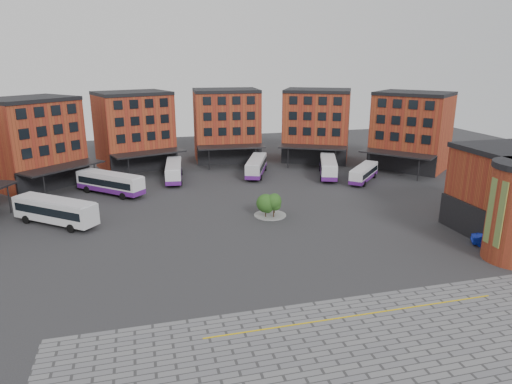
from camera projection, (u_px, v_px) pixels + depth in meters
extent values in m
plane|color=#28282B|center=(283.00, 252.00, 50.63)|extent=(160.00, 160.00, 0.00)
cube|color=slate|center=(412.00, 378.00, 30.70)|extent=(50.00, 22.00, 0.02)
cube|color=gold|center=(357.00, 315.00, 38.12)|extent=(26.00, 0.15, 0.02)
cylinder|color=black|center=(9.00, 199.00, 62.77)|extent=(0.20, 0.20, 4.00)
cube|color=#923D1F|center=(34.00, 144.00, 75.30)|extent=(16.35, 16.13, 14.00)
cube|color=black|center=(55.00, 177.00, 74.15)|extent=(10.00, 9.07, 4.00)
cube|color=black|center=(28.00, 99.00, 73.23)|extent=(16.55, 16.35, 0.60)
cube|color=black|center=(50.00, 133.00, 72.01)|extent=(8.60, 7.77, 8.00)
cube|color=black|center=(63.00, 167.00, 72.35)|extent=(12.61, 11.97, 0.25)
cylinder|color=black|center=(45.00, 188.00, 68.32)|extent=(0.20, 0.20, 4.00)
cylinder|color=black|center=(95.00, 175.00, 75.61)|extent=(0.20, 0.20, 4.00)
cube|color=#923D1F|center=(134.00, 132.00, 88.03)|extent=(15.55, 13.69, 14.00)
cube|color=black|center=(145.00, 161.00, 85.58)|extent=(12.45, 4.71, 4.00)
cube|color=black|center=(131.00, 93.00, 85.96)|extent=(15.65, 13.97, 0.60)
cube|color=black|center=(143.00, 123.00, 83.38)|extent=(10.87, 3.87, 8.00)
cube|color=black|center=(149.00, 153.00, 83.13)|extent=(13.72, 8.39, 0.25)
cylinder|color=black|center=(129.00, 169.00, 79.85)|extent=(0.20, 0.20, 4.00)
cylinder|color=black|center=(177.00, 162.00, 84.68)|extent=(0.20, 0.20, 4.00)
cube|color=#923D1F|center=(226.00, 126.00, 94.80)|extent=(13.67, 10.88, 14.00)
cube|color=black|center=(230.00, 154.00, 91.65)|extent=(13.00, 1.41, 4.00)
cube|color=black|center=(226.00, 90.00, 92.73)|extent=(13.69, 11.18, 0.60)
cube|color=black|center=(229.00, 119.00, 89.42)|extent=(11.42, 0.95, 8.00)
cube|color=black|center=(231.00, 147.00, 88.87)|extent=(13.28, 5.30, 0.25)
cylinder|color=black|center=(209.00, 160.00, 86.93)|extent=(0.20, 0.20, 4.00)
cylinder|color=black|center=(256.00, 158.00, 88.54)|extent=(0.20, 0.20, 4.00)
cube|color=#923D1F|center=(317.00, 126.00, 94.53)|extent=(16.12, 14.81, 14.00)
cube|color=black|center=(313.00, 155.00, 91.40)|extent=(11.81, 6.35, 4.00)
cube|color=black|center=(318.00, 91.00, 92.46)|extent=(16.26, 15.08, 0.60)
cube|color=black|center=(315.00, 119.00, 89.18)|extent=(10.26, 5.33, 8.00)
cube|color=black|center=(313.00, 147.00, 88.64)|extent=(13.58, 9.82, 0.25)
cylinder|color=black|center=(288.00, 158.00, 88.45)|extent=(0.20, 0.20, 4.00)
cylinder|color=black|center=(335.00, 160.00, 86.58)|extent=(0.20, 0.20, 4.00)
cube|color=#923D1F|center=(411.00, 132.00, 87.26)|extent=(16.02, 16.39, 14.00)
cube|color=black|center=(400.00, 162.00, 84.88)|extent=(8.74, 10.28, 4.00)
cube|color=black|center=(415.00, 93.00, 85.19)|extent=(16.25, 16.58, 0.60)
cube|color=black|center=(403.00, 124.00, 82.69)|extent=(7.47, 8.86, 8.00)
cube|color=black|center=(397.00, 154.00, 82.48)|extent=(11.73, 12.79, 0.25)
cylinder|color=black|center=(368.00, 163.00, 84.16)|extent=(0.20, 0.20, 4.00)
cylinder|color=black|center=(418.00, 170.00, 79.11)|extent=(0.20, 0.20, 4.00)
cube|color=black|center=(473.00, 223.00, 53.76)|extent=(0.40, 12.00, 4.00)
cube|color=orange|center=(496.00, 213.00, 46.52)|extent=(0.12, 2.20, 7.00)
cylinder|color=gray|center=(270.00, 215.00, 62.24)|extent=(4.40, 4.40, 0.12)
cylinder|color=#332114|center=(266.00, 212.00, 61.30)|extent=(0.14, 0.14, 1.44)
sphere|color=#1F4E1A|center=(266.00, 203.00, 60.93)|extent=(2.51, 2.51, 2.51)
sphere|color=#1F4E1A|center=(267.00, 207.00, 60.96)|extent=(1.75, 1.75, 1.75)
cylinder|color=#332114|center=(274.00, 209.00, 62.80)|extent=(0.14, 0.14, 1.41)
sphere|color=#1F4E1A|center=(275.00, 200.00, 62.44)|extent=(1.86, 1.86, 1.86)
sphere|color=#1F4E1A|center=(276.00, 203.00, 62.47)|extent=(1.30, 1.30, 1.30)
cylinder|color=#332114|center=(274.00, 212.00, 61.14)|extent=(0.14, 0.14, 1.65)
sphere|color=#1F4E1A|center=(274.00, 202.00, 60.72)|extent=(2.08, 2.08, 2.08)
sphere|color=#1F4E1A|center=(275.00, 205.00, 60.77)|extent=(1.46, 1.46, 1.46)
cube|color=silver|center=(55.00, 210.00, 58.34)|extent=(11.14, 9.81, 2.70)
cube|color=black|center=(55.00, 209.00, 58.29)|extent=(10.43, 9.24, 1.05)
cube|color=silver|center=(54.00, 200.00, 57.95)|extent=(10.70, 9.42, 0.13)
cube|color=black|center=(22.00, 202.00, 60.66)|extent=(1.58, 1.89, 1.21)
cylinder|color=black|center=(26.00, 220.00, 59.09)|extent=(1.06, 0.95, 1.10)
cylinder|color=black|center=(44.00, 213.00, 61.50)|extent=(1.06, 0.95, 1.10)
cylinder|color=black|center=(71.00, 229.00, 55.99)|extent=(1.06, 0.95, 1.10)
cylinder|color=black|center=(87.00, 222.00, 58.40)|extent=(1.06, 0.95, 1.10)
cube|color=white|center=(110.00, 182.00, 71.51)|extent=(10.62, 10.16, 2.67)
cube|color=black|center=(110.00, 181.00, 71.45)|extent=(9.96, 9.55, 1.03)
cube|color=silver|center=(109.00, 174.00, 71.11)|extent=(10.19, 9.76, 0.13)
cube|color=black|center=(84.00, 176.00, 74.12)|extent=(1.67, 1.77, 1.20)
cube|color=#571B7C|center=(111.00, 188.00, 71.78)|extent=(10.68, 10.22, 0.76)
cylinder|color=black|center=(87.00, 190.00, 72.50)|extent=(1.02, 0.98, 1.09)
cylinder|color=black|center=(100.00, 186.00, 74.79)|extent=(1.02, 0.98, 1.09)
cylinder|color=black|center=(123.00, 196.00, 69.00)|extent=(1.02, 0.98, 1.09)
cylinder|color=black|center=(135.00, 192.00, 71.30)|extent=(1.02, 0.98, 1.09)
cube|color=silver|center=(174.00, 170.00, 79.66)|extent=(3.72, 11.41, 2.50)
cube|color=black|center=(174.00, 169.00, 79.61)|extent=(3.69, 10.53, 0.97)
cube|color=silver|center=(173.00, 163.00, 79.29)|extent=(3.57, 10.96, 0.12)
cube|color=black|center=(174.00, 162.00, 84.81)|extent=(2.17, 0.35, 1.12)
cube|color=#571B7C|center=(174.00, 175.00, 79.91)|extent=(3.77, 11.46, 0.71)
cylinder|color=black|center=(168.00, 173.00, 83.24)|extent=(0.41, 1.05, 1.02)
cylinder|color=black|center=(182.00, 172.00, 83.61)|extent=(0.41, 1.05, 1.02)
cylinder|color=black|center=(166.00, 183.00, 76.44)|extent=(0.41, 1.05, 1.02)
cylinder|color=black|center=(181.00, 182.00, 76.81)|extent=(0.41, 1.05, 1.02)
cube|color=silver|center=(256.00, 166.00, 83.08)|extent=(6.60, 11.40, 2.51)
cube|color=black|center=(256.00, 165.00, 83.03)|extent=(6.31, 10.58, 0.97)
cube|color=silver|center=(256.00, 159.00, 82.71)|extent=(6.33, 10.94, 0.12)
cube|color=black|center=(260.00, 158.00, 88.28)|extent=(2.06, 0.93, 1.13)
cube|color=#571B7C|center=(256.00, 170.00, 83.34)|extent=(6.65, 11.45, 0.72)
cylinder|color=black|center=(252.00, 168.00, 87.04)|extent=(0.67, 1.06, 1.02)
cylinder|color=black|center=(265.00, 168.00, 86.72)|extent=(0.67, 1.06, 1.02)
cylinder|color=black|center=(247.00, 177.00, 80.19)|extent=(0.67, 1.06, 1.02)
cylinder|color=black|center=(261.00, 178.00, 79.87)|extent=(0.67, 1.06, 1.02)
cube|color=white|center=(328.00, 166.00, 82.25)|extent=(6.66, 11.89, 2.61)
cube|color=black|center=(328.00, 165.00, 82.20)|extent=(6.38, 11.03, 1.01)
cube|color=silver|center=(329.00, 159.00, 81.87)|extent=(6.40, 11.41, 0.13)
cube|color=black|center=(327.00, 158.00, 87.67)|extent=(2.16, 0.92, 1.17)
cube|color=#571B7C|center=(328.00, 171.00, 82.51)|extent=(6.71, 11.94, 0.75)
cylinder|color=black|center=(320.00, 169.00, 86.35)|extent=(0.68, 1.11, 1.06)
cylinder|color=black|center=(334.00, 169.00, 86.07)|extent=(0.68, 1.11, 1.06)
cylinder|color=black|center=(321.00, 179.00, 79.20)|extent=(0.68, 1.11, 1.06)
cylinder|color=black|center=(337.00, 179.00, 78.92)|extent=(0.68, 1.11, 1.06)
cube|color=white|center=(364.00, 173.00, 78.96)|extent=(8.43, 8.70, 2.20)
cube|color=black|center=(364.00, 172.00, 78.91)|extent=(7.93, 8.17, 0.85)
cube|color=silver|center=(364.00, 166.00, 78.63)|extent=(8.09, 8.35, 0.11)
cube|color=black|center=(371.00, 166.00, 82.96)|extent=(1.46, 1.40, 0.99)
cube|color=#571B7C|center=(364.00, 177.00, 79.18)|extent=(8.48, 8.75, 0.63)
cylinder|color=black|center=(362.00, 174.00, 82.45)|extent=(0.81, 0.84, 0.90)
cylinder|color=black|center=(375.00, 176.00, 81.41)|extent=(0.81, 0.84, 0.90)
cylinder|color=black|center=(352.00, 182.00, 77.15)|extent=(0.81, 0.84, 0.90)
cylinder|color=black|center=(365.00, 184.00, 76.11)|extent=(0.81, 0.84, 0.90)
imported|color=#0C1F9E|center=(493.00, 240.00, 51.95)|extent=(4.59, 3.62, 1.46)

